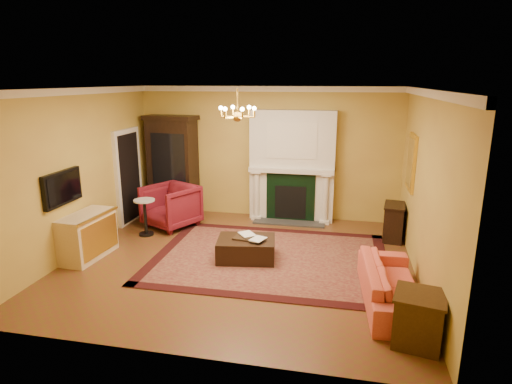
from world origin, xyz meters
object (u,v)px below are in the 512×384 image
(commode, at_px, (87,236))
(coral_sofa, at_px, (392,278))
(console_table, at_px, (394,223))
(china_cabinet, at_px, (173,168))
(leather_ottoman, at_px, (246,249))
(pedestal_table, at_px, (145,215))
(wingback_armchair, at_px, (171,204))
(end_table, at_px, (418,320))

(commode, relative_size, coral_sofa, 0.56)
(console_table, bearing_deg, commode, -152.00)
(china_cabinet, relative_size, leather_ottoman, 2.21)
(china_cabinet, relative_size, pedestal_table, 2.92)
(china_cabinet, bearing_deg, leather_ottoman, -37.62)
(china_cabinet, height_order, console_table, china_cabinet)
(commode, xyz_separation_m, coral_sofa, (5.24, -0.60, -0.02))
(commode, height_order, leather_ottoman, commode)
(china_cabinet, xyz_separation_m, commode, (-0.51, -2.86, -0.71))
(china_cabinet, xyz_separation_m, pedestal_table, (0.01, -1.58, -0.67))
(china_cabinet, height_order, leather_ottoman, china_cabinet)
(china_cabinet, xyz_separation_m, wingback_armchair, (0.31, -0.96, -0.61))
(china_cabinet, distance_m, coral_sofa, 5.90)
(commode, bearing_deg, leather_ottoman, 13.49)
(wingback_armchair, distance_m, end_table, 5.78)
(china_cabinet, relative_size, end_table, 3.55)
(wingback_armchair, relative_size, end_table, 1.62)
(wingback_armchair, bearing_deg, end_table, -9.23)
(china_cabinet, height_order, wingback_armchair, china_cabinet)
(end_table, bearing_deg, pedestal_table, 150.13)
(commode, height_order, console_table, commode)
(end_table, bearing_deg, console_table, 89.05)
(pedestal_table, bearing_deg, console_table, 8.90)
(wingback_armchair, distance_m, console_table, 4.70)
(china_cabinet, relative_size, coral_sofa, 1.13)
(end_table, bearing_deg, wingback_armchair, 143.28)
(pedestal_table, bearing_deg, china_cabinet, 90.27)
(wingback_armchair, relative_size, leather_ottoman, 1.01)
(end_table, bearing_deg, coral_sofa, 102.49)
(wingback_armchair, xyz_separation_m, commode, (-0.82, -1.89, -0.10))
(coral_sofa, bearing_deg, leather_ottoman, 61.90)
(commode, relative_size, leather_ottoman, 1.09)
(china_cabinet, bearing_deg, coral_sofa, -28.22)
(commode, distance_m, leather_ottoman, 2.88)
(china_cabinet, bearing_deg, pedestal_table, -81.82)
(pedestal_table, xyz_separation_m, console_table, (5.00, 0.78, -0.09))
(china_cabinet, xyz_separation_m, coral_sofa, (4.73, -3.45, -0.73))
(pedestal_table, relative_size, leather_ottoman, 0.76)
(commode, height_order, end_table, commode)
(leather_ottoman, bearing_deg, pedestal_table, 152.60)
(china_cabinet, height_order, coral_sofa, china_cabinet)
(coral_sofa, bearing_deg, wingback_armchair, 56.71)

